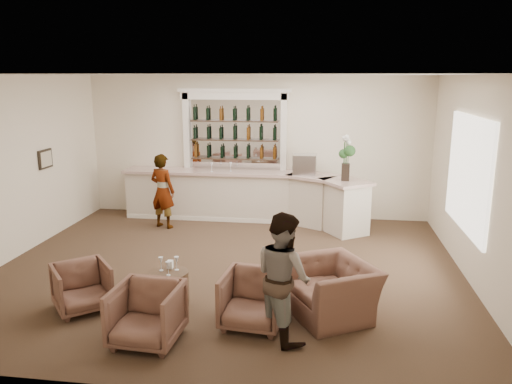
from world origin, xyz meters
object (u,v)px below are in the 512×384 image
Objects in this scene: cocktail_table at (169,288)px; espresso_machine at (305,164)px; sommelier at (163,191)px; armchair_left at (82,287)px; bar_counter at (246,196)px; armchair_far at (331,289)px; guest at (283,277)px; armchair_center at (147,314)px; flower_vase at (346,155)px; armchair_right at (253,299)px.

cocktail_table is 4.87m from espresso_machine.
sommelier is at bearing 109.53° from cocktail_table.
cocktail_table is 0.76× the size of armchair_left.
bar_counter is at bearing 31.41° from armchair_left.
espresso_machine is at bearing 157.33° from armchair_far.
guest reaches higher than armchair_left.
cocktail_table is at bearing 27.79° from guest.
armchair_center is (1.37, -4.78, -0.44)m from sommelier.
guest is (3.04, -4.41, 0.01)m from sommelier.
armchair_center is 0.87× the size of flower_vase.
espresso_machine reaches higher than cocktail_table.
sommelier reaches higher than espresso_machine.
guest is 1.41× the size of armchair_far.
armchair_far is at bearing -0.50° from cocktail_table.
armchair_far is at bearing -80.78° from guest.
bar_counter is 5.57m from armchair_center.
sommelier is 5.36m from guest.
armchair_far reaches higher than cocktail_table.
armchair_right is 1.13m from armchair_far.
guest reaches higher than armchair_right.
armchair_right is at bearing 141.93° from sommelier.
sommelier is at bearing -155.67° from bar_counter.
guest is at bearing -22.60° from cocktail_table.
bar_counter is 5.02m from armchair_right.
flower_vase is (0.88, -0.54, 0.31)m from espresso_machine.
espresso_machine is at bearing 148.22° from flower_vase.
espresso_machine is (3.06, 0.71, 0.54)m from sommelier.
bar_counter is at bearing 164.52° from flower_vase.
flower_vase is (2.63, 3.86, 1.43)m from cocktail_table.
armchair_center is at bearing -71.12° from armchair_left.
armchair_left is 0.90× the size of armchair_center.
sommelier is at bearing -177.51° from flower_vase.
armchair_far is at bearing -66.79° from bar_counter.
armchair_right is at bearing -19.69° from cocktail_table.
sommelier is 3.23× the size of espresso_machine.
armchair_far reaches higher than armchair_right.
bar_counter is at bearing -25.43° from guest.
flower_vase is (2.56, 4.95, 1.30)m from armchair_center.
flower_vase reaches higher than espresso_machine.
flower_vase is at bearing 7.66° from armchair_left.
armchair_right is 4.99m from espresso_machine.
bar_counter is 1.55m from espresso_machine.
flower_vase is (0.89, 4.58, 0.85)m from guest.
armchair_center is at bearing -86.76° from cocktail_table.
armchair_far reaches higher than armchair_center.
sommelier is (-1.73, -0.78, 0.25)m from bar_counter.
guest is 2.02× the size of armchair_right.
bar_counter is at bearing 84.62° from cocktail_table.
armchair_far is (1.03, 0.45, 0.01)m from armchair_right.
armchair_center is (-1.67, -0.37, -0.45)m from guest.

